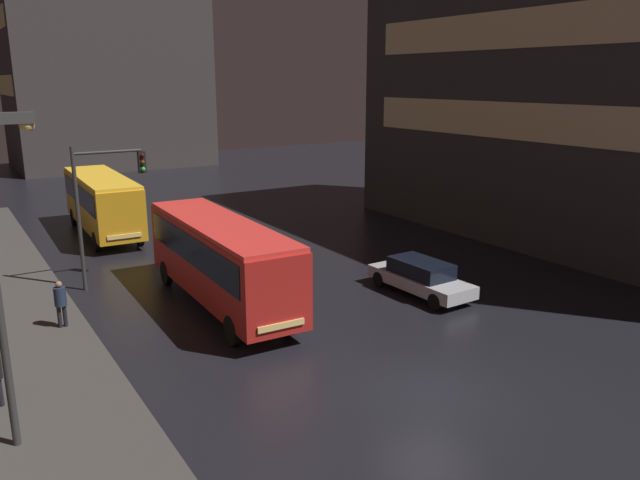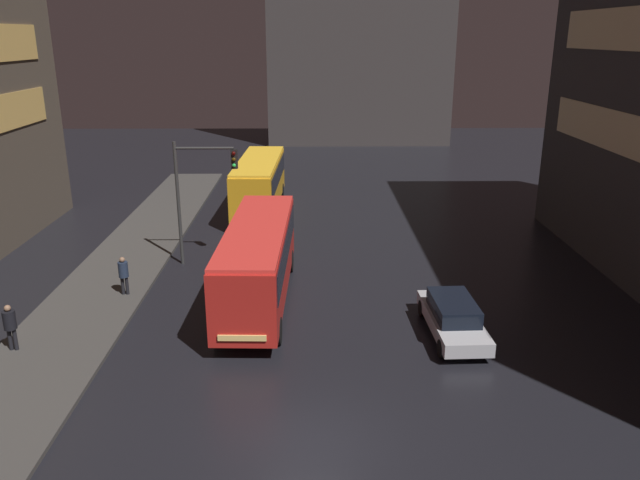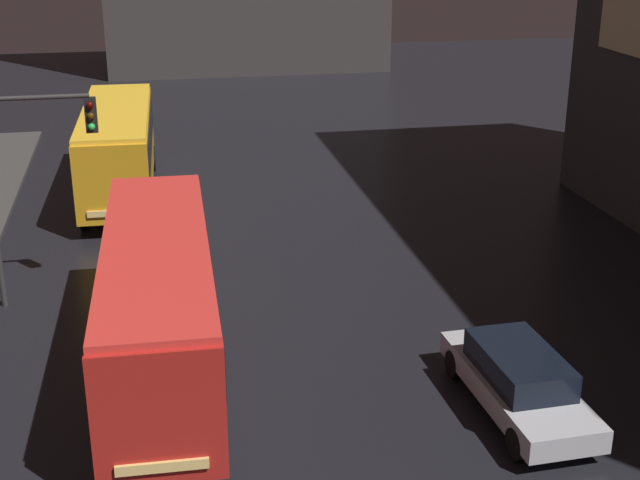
# 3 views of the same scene
# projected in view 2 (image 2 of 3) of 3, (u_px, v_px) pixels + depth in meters

# --- Properties ---
(ground_plane) EXTENTS (120.00, 120.00, 0.00)m
(ground_plane) POSITION_uv_depth(u_px,v_px,m) (311.00, 444.00, 16.87)
(ground_plane) COLOR black
(sidewalk_left) EXTENTS (4.00, 48.00, 0.15)m
(sidewalk_left) POSITION_uv_depth(u_px,v_px,m) (97.00, 296.00, 26.23)
(sidewalk_left) COLOR #3D3A38
(sidewalk_left) RESTS_ON ground
(building_far_backdrop) EXTENTS (18.07, 12.00, 20.78)m
(building_far_backdrop) POSITION_uv_depth(u_px,v_px,m) (357.00, 36.00, 64.25)
(building_far_backdrop) COLOR #383333
(building_far_backdrop) RESTS_ON ground
(bus_near) EXTENTS (2.66, 10.17, 3.31)m
(bus_near) POSITION_uv_depth(u_px,v_px,m) (258.00, 256.00, 25.19)
(bus_near) COLOR #AD1E19
(bus_near) RESTS_ON ground
(bus_far) EXTENTS (2.72, 9.71, 3.31)m
(bus_far) POSITION_uv_depth(u_px,v_px,m) (259.00, 180.00, 38.44)
(bus_far) COLOR orange
(bus_far) RESTS_ON ground
(car_taxi) EXTENTS (1.88, 4.78, 1.40)m
(car_taxi) POSITION_uv_depth(u_px,v_px,m) (453.00, 317.00, 22.82)
(car_taxi) COLOR #B7B7BC
(car_taxi) RESTS_ON ground
(pedestrian_near) EXTENTS (0.46, 0.46, 1.65)m
(pedestrian_near) POSITION_uv_depth(u_px,v_px,m) (123.00, 272.00, 25.96)
(pedestrian_near) COLOR black
(pedestrian_near) RESTS_ON sidewalk_left
(pedestrian_mid) EXTENTS (0.57, 0.57, 1.68)m
(pedestrian_mid) POSITION_uv_depth(u_px,v_px,m) (10.00, 323.00, 21.32)
(pedestrian_mid) COLOR black
(pedestrian_mid) RESTS_ON sidewalk_left
(traffic_light_main) EXTENTS (2.94, 0.35, 5.92)m
(traffic_light_main) POSITION_uv_depth(u_px,v_px,m) (199.00, 183.00, 28.97)
(traffic_light_main) COLOR #2D2D2D
(traffic_light_main) RESTS_ON ground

